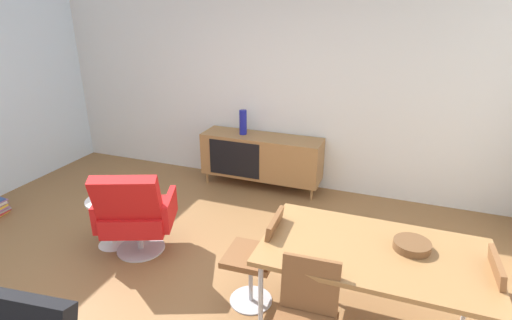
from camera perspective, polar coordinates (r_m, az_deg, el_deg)
name	(u,v)px	position (r m, az deg, el deg)	size (l,w,h in m)	color
ground_plane	(178,292)	(3.81, -10.93, -17.74)	(8.32, 8.32, 0.00)	olive
wall_back	(274,80)	(5.41, 2.51, 11.08)	(6.80, 0.12, 2.80)	silver
sideboard	(261,156)	(5.42, 0.73, 0.54)	(1.60, 0.45, 0.72)	olive
vase_cobalt	(243,122)	(5.36, -1.83, 5.31)	(0.10, 0.10, 0.32)	navy
dining_table	(374,255)	(3.09, 16.28, -12.63)	(1.60, 0.90, 0.74)	olive
wooden_bowl_on_table	(412,245)	(3.14, 21.03, -11.12)	(0.26, 0.26, 0.06)	brown
dining_chair_far_end	(509,312)	(3.32, 31.98, -17.62)	(0.44, 0.42, 0.86)	brown
dining_chair_near_window	(258,255)	(3.36, 0.25, -13.24)	(0.44, 0.42, 0.86)	brown
lounge_chair_red	(135,212)	(4.14, -16.67, -7.02)	(0.86, 0.83, 0.95)	red
side_table_round	(110,217)	(4.45, -19.76, -7.47)	(0.44, 0.44, 0.52)	white
fruit_bowl	(107,196)	(4.34, -20.15, -4.76)	(0.20, 0.20, 0.11)	#262628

